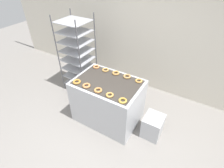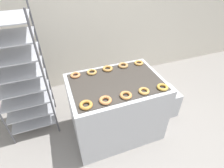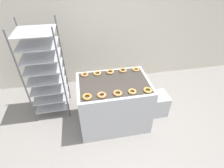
{
  "view_description": "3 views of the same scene",
  "coord_description": "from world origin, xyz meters",
  "px_view_note": "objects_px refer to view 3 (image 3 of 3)",
  "views": [
    {
      "loc": [
        1.34,
        -1.42,
        2.71
      ],
      "look_at": [
        0.0,
        0.82,
        0.76
      ],
      "focal_mm": 28.0,
      "sensor_mm": 36.0,
      "label": 1
    },
    {
      "loc": [
        -0.66,
        -0.95,
        2.19
      ],
      "look_at": [
        0.0,
        0.82,
        0.76
      ],
      "focal_mm": 28.0,
      "sensor_mm": 36.0,
      "label": 2
    },
    {
      "loc": [
        -0.46,
        -1.57,
        2.59
      ],
      "look_at": [
        0.0,
        0.82,
        0.76
      ],
      "focal_mm": 28.0,
      "sensor_mm": 36.0,
      "label": 3
    }
  ],
  "objects_px": {
    "fryer_machine": "(114,103)",
    "donut_near_center": "(118,93)",
    "donut_far_leftmost": "(85,74)",
    "donut_near_right": "(132,91)",
    "donut_near_rightmost": "(148,90)",
    "donut_near_leftmost": "(87,97)",
    "donut_far_right": "(123,70)",
    "glaze_bin": "(158,103)",
    "donut_near_left": "(102,95)",
    "donut_far_left": "(97,73)",
    "donut_far_rightmost": "(136,69)",
    "baking_rack_cart": "(45,72)",
    "donut_far_center": "(110,72)"
  },
  "relations": [
    {
      "from": "glaze_bin",
      "to": "donut_near_leftmost",
      "type": "distance_m",
      "value": 1.57
    },
    {
      "from": "fryer_machine",
      "to": "donut_near_rightmost",
      "type": "distance_m",
      "value": 0.73
    },
    {
      "from": "baking_rack_cart",
      "to": "donut_near_left",
      "type": "height_order",
      "value": "baking_rack_cart"
    },
    {
      "from": "donut_far_leftmost",
      "to": "donut_near_center",
      "type": "bearing_deg",
      "value": -52.55
    },
    {
      "from": "donut_far_left",
      "to": "donut_far_center",
      "type": "distance_m",
      "value": 0.23
    },
    {
      "from": "donut_near_right",
      "to": "fryer_machine",
      "type": "bearing_deg",
      "value": 127.07
    },
    {
      "from": "glaze_bin",
      "to": "donut_near_left",
      "type": "xyz_separation_m",
      "value": [
        -1.15,
        -0.36,
        0.7
      ]
    },
    {
      "from": "fryer_machine",
      "to": "donut_far_rightmost",
      "type": "relative_size",
      "value": 9.36
    },
    {
      "from": "donut_near_right",
      "to": "donut_far_rightmost",
      "type": "distance_m",
      "value": 0.64
    },
    {
      "from": "baking_rack_cart",
      "to": "donut_near_center",
      "type": "bearing_deg",
      "value": -36.21
    },
    {
      "from": "donut_near_rightmost",
      "to": "donut_far_rightmost",
      "type": "bearing_deg",
      "value": 90.15
    },
    {
      "from": "donut_near_center",
      "to": "donut_near_rightmost",
      "type": "xyz_separation_m",
      "value": [
        0.46,
        -0.02,
        -0.0
      ]
    },
    {
      "from": "donut_far_leftmost",
      "to": "donut_far_right",
      "type": "bearing_deg",
      "value": 0.67
    },
    {
      "from": "donut_far_right",
      "to": "fryer_machine",
      "type": "bearing_deg",
      "value": -126.27
    },
    {
      "from": "glaze_bin",
      "to": "donut_near_left",
      "type": "distance_m",
      "value": 1.39
    },
    {
      "from": "fryer_machine",
      "to": "donut_near_leftmost",
      "type": "relative_size",
      "value": 8.45
    },
    {
      "from": "glaze_bin",
      "to": "donut_near_left",
      "type": "relative_size",
      "value": 3.15
    },
    {
      "from": "donut_near_rightmost",
      "to": "donut_far_left",
      "type": "height_order",
      "value": "donut_near_rightmost"
    },
    {
      "from": "donut_far_center",
      "to": "donut_far_right",
      "type": "xyz_separation_m",
      "value": [
        0.23,
        0.01,
        0.0
      ]
    },
    {
      "from": "donut_near_center",
      "to": "donut_far_center",
      "type": "height_order",
      "value": "same"
    },
    {
      "from": "donut_far_left",
      "to": "donut_far_leftmost",
      "type": "bearing_deg",
      "value": 179.01
    },
    {
      "from": "baking_rack_cart",
      "to": "donut_far_rightmost",
      "type": "bearing_deg",
      "value": -8.6
    },
    {
      "from": "baking_rack_cart",
      "to": "donut_near_leftmost",
      "type": "relative_size",
      "value": 12.52
    },
    {
      "from": "donut_near_right",
      "to": "donut_near_rightmost",
      "type": "xyz_separation_m",
      "value": [
        0.24,
        -0.01,
        0.0
      ]
    },
    {
      "from": "donut_far_leftmost",
      "to": "baking_rack_cart",
      "type": "bearing_deg",
      "value": 160.79
    },
    {
      "from": "glaze_bin",
      "to": "donut_far_leftmost",
      "type": "xyz_separation_m",
      "value": [
        -1.36,
        0.24,
        0.7
      ]
    },
    {
      "from": "donut_near_left",
      "to": "donut_far_center",
      "type": "height_order",
      "value": "donut_near_left"
    },
    {
      "from": "baking_rack_cart",
      "to": "glaze_bin",
      "type": "height_order",
      "value": "baking_rack_cart"
    },
    {
      "from": "donut_near_leftmost",
      "to": "donut_near_right",
      "type": "relative_size",
      "value": 1.12
    },
    {
      "from": "donut_near_left",
      "to": "baking_rack_cart",
      "type": "bearing_deg",
      "value": 137.07
    },
    {
      "from": "donut_far_center",
      "to": "donut_far_right",
      "type": "bearing_deg",
      "value": 1.28
    },
    {
      "from": "donut_near_right",
      "to": "donut_far_rightmost",
      "type": "height_order",
      "value": "donut_near_right"
    },
    {
      "from": "donut_far_right",
      "to": "donut_far_rightmost",
      "type": "xyz_separation_m",
      "value": [
        0.24,
        -0.01,
        -0.0
      ]
    },
    {
      "from": "baking_rack_cart",
      "to": "donut_far_right",
      "type": "relative_size",
      "value": 12.59
    },
    {
      "from": "donut_far_right",
      "to": "donut_near_left",
      "type": "bearing_deg",
      "value": -127.75
    },
    {
      "from": "donut_near_rightmost",
      "to": "donut_far_right",
      "type": "height_order",
      "value": "donut_far_right"
    },
    {
      "from": "donut_far_left",
      "to": "donut_near_left",
      "type": "bearing_deg",
      "value": -90.62
    },
    {
      "from": "baking_rack_cart",
      "to": "donut_far_leftmost",
      "type": "bearing_deg",
      "value": -19.21
    },
    {
      "from": "donut_near_rightmost",
      "to": "donut_far_leftmost",
      "type": "bearing_deg",
      "value": 146.39
    },
    {
      "from": "donut_far_right",
      "to": "donut_near_right",
      "type": "bearing_deg",
      "value": -90.01
    },
    {
      "from": "fryer_machine",
      "to": "donut_near_right",
      "type": "bearing_deg",
      "value": -52.93
    },
    {
      "from": "baking_rack_cart",
      "to": "donut_near_right",
      "type": "relative_size",
      "value": 14.02
    },
    {
      "from": "donut_near_center",
      "to": "baking_rack_cart",
      "type": "bearing_deg",
      "value": 143.79
    },
    {
      "from": "donut_near_right",
      "to": "donut_far_rightmost",
      "type": "xyz_separation_m",
      "value": [
        0.24,
        0.59,
        -0.0
      ]
    },
    {
      "from": "donut_near_center",
      "to": "donut_far_rightmost",
      "type": "relative_size",
      "value": 1.07
    },
    {
      "from": "fryer_machine",
      "to": "donut_near_center",
      "type": "xyz_separation_m",
      "value": [
        0.0,
        -0.29,
        0.47
      ]
    },
    {
      "from": "donut_near_leftmost",
      "to": "baking_rack_cart",
      "type": "bearing_deg",
      "value": 129.34
    },
    {
      "from": "donut_far_left",
      "to": "donut_near_center",
      "type": "bearing_deg",
      "value": -68.2
    },
    {
      "from": "fryer_machine",
      "to": "glaze_bin",
      "type": "bearing_deg",
      "value": 3.89
    },
    {
      "from": "baking_rack_cart",
      "to": "donut_far_left",
      "type": "relative_size",
      "value": 13.35
    }
  ]
}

